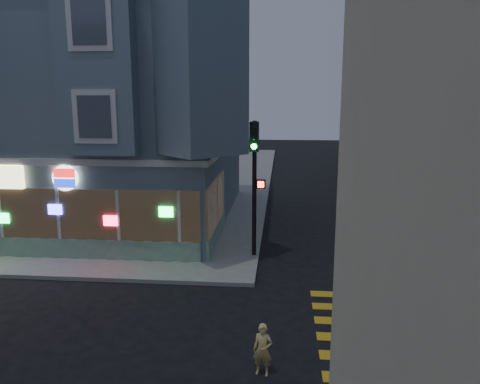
# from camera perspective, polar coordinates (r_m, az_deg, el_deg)

# --- Properties ---
(ground) EXTENTS (120.00, 120.00, 0.00)m
(ground) POSITION_cam_1_polar(r_m,az_deg,el_deg) (15.10, -10.51, -13.93)
(ground) COLOR black
(ground) RESTS_ON ground
(sidewalk_nw) EXTENTS (33.00, 42.00, 0.15)m
(sidewalk_nw) POSITION_cam_1_polar(r_m,az_deg,el_deg) (40.57, -20.27, 1.71)
(sidewalk_nw) COLOR gray
(sidewalk_nw) RESTS_ON ground
(corner_building) EXTENTS (14.60, 14.60, 11.40)m
(corner_building) POSITION_cam_1_polar(r_m,az_deg,el_deg) (26.04, -17.36, 9.59)
(corner_building) COLOR slate
(corner_building) RESTS_ON sidewalk_nw
(row_house_d) EXTENTS (12.00, 8.60, 10.50)m
(row_house_d) POSITION_cam_1_polar(r_m,az_deg,el_deg) (49.65, 23.84, 9.29)
(row_house_d) COLOR #A19EAD
(row_house_d) RESTS_ON sidewalk_ne
(utility_pole) EXTENTS (2.20, 0.30, 9.00)m
(utility_pole) POSITION_cam_1_polar(r_m,az_deg,el_deg) (38.03, 17.70, 8.44)
(utility_pole) COLOR #4C3826
(utility_pole) RESTS_ON sidewalk_ne
(street_tree_near) EXTENTS (3.00, 3.00, 5.30)m
(street_tree_near) POSITION_cam_1_polar(r_m,az_deg,el_deg) (43.98, 16.23, 7.73)
(street_tree_near) COLOR #4C3826
(street_tree_near) RESTS_ON sidewalk_ne
(street_tree_far) EXTENTS (3.00, 3.00, 5.30)m
(street_tree_far) POSITION_cam_1_polar(r_m,az_deg,el_deg) (51.84, 14.56, 8.31)
(street_tree_far) COLOR #4C3826
(street_tree_far) RESTS_ON sidewalk_ne
(running_child) EXTENTS (0.51, 0.39, 1.26)m
(running_child) POSITION_cam_1_polar(r_m,az_deg,el_deg) (11.55, 2.79, -18.64)
(running_child) COLOR #F4D27C
(running_child) RESTS_ON ground
(pedestrian_a) EXTENTS (0.91, 0.73, 1.80)m
(pedestrian_a) POSITION_cam_1_polar(r_m,az_deg,el_deg) (31.16, 22.12, 0.66)
(pedestrian_a) COLOR black
(pedestrian_a) RESTS_ON sidewalk_ne
(pedestrian_b) EXTENTS (1.14, 0.72, 1.80)m
(pedestrian_b) POSITION_cam_1_polar(r_m,az_deg,el_deg) (30.28, 19.28, 0.56)
(pedestrian_b) COLOR #25222A
(pedestrian_b) RESTS_ON sidewalk_ne
(parked_car_a) EXTENTS (1.80, 4.13, 1.39)m
(parked_car_a) POSITION_cam_1_polar(r_m,az_deg,el_deg) (20.63, 24.05, -5.71)
(parked_car_a) COLOR #B6B8BF
(parked_car_a) RESTS_ON ground
(parked_car_b) EXTENTS (1.83, 4.02, 1.28)m
(parked_car_b) POSITION_cam_1_polar(r_m,az_deg,el_deg) (29.14, 15.33, -0.43)
(parked_car_b) COLOR #353739
(parked_car_b) RESTS_ON ground
(parked_car_c) EXTENTS (2.09, 4.52, 1.28)m
(parked_car_c) POSITION_cam_1_polar(r_m,az_deg,el_deg) (37.09, 15.72, 2.03)
(parked_car_c) COLOR #5B1421
(parked_car_c) RESTS_ON ground
(parked_car_d) EXTENTS (2.57, 4.84, 1.30)m
(parked_car_d) POSITION_cam_1_polar(r_m,az_deg,el_deg) (42.87, 14.29, 3.33)
(parked_car_d) COLOR #A2A6AD
(parked_car_d) RESTS_ON ground
(traffic_signal) EXTENTS (0.62, 0.60, 5.40)m
(traffic_signal) POSITION_cam_1_polar(r_m,az_deg,el_deg) (18.19, 1.82, 3.15)
(traffic_signal) COLOR black
(traffic_signal) RESTS_ON sidewalk_nw
(fire_hydrant) EXTENTS (0.50, 0.29, 0.87)m
(fire_hydrant) POSITION_cam_1_polar(r_m,az_deg,el_deg) (25.31, 26.11, -3.04)
(fire_hydrant) COLOR silver
(fire_hydrant) RESTS_ON sidewalk_ne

